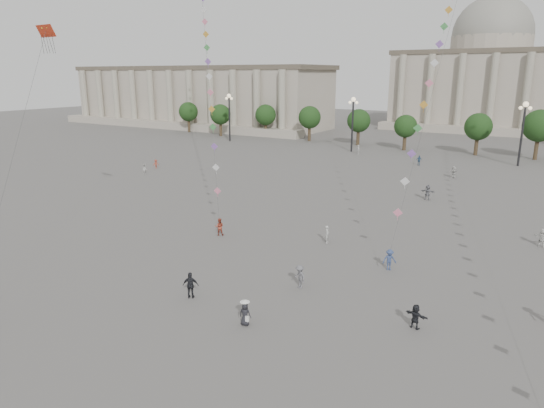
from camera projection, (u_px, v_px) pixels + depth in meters
The scene contains 22 objects.
ground at pixel (150, 313), 31.51m from camera, with size 360.00×360.00×0.00m, color #4F4C4A.
hall_west at pixel (196, 97), 144.46m from camera, with size 84.00×26.22×17.20m.
hall_central at pixel (487, 77), 134.14m from camera, with size 48.30×34.30×35.50m.
tree_row at pixel (440, 125), 94.29m from camera, with size 137.12×5.12×8.00m.
lamp_post_far_west at pixel (229, 109), 109.92m from camera, with size 2.00×0.90×10.65m.
lamp_post_mid_west at pixel (353, 114), 94.77m from camera, with size 2.00×0.90×10.65m.
lamp_post_mid_east at pixel (524, 122), 79.63m from camera, with size 2.00×0.90×10.65m.
person_crowd_0 at pixel (419, 160), 81.94m from camera, with size 0.99×0.41×1.70m, color #345375.
person_crowd_1 at pixel (145, 169), 74.66m from camera, with size 0.81×0.63×1.66m, color silver.
person_crowd_2 at pixel (156, 164), 79.17m from camera, with size 0.96×0.55×1.48m, color #973A29.
person_crowd_3 at pixel (416, 317), 29.38m from camera, with size 1.45×0.46×1.56m, color black.
person_crowd_4 at pixel (454, 172), 72.09m from camera, with size 1.62×0.51×1.74m, color silver.
person_crowd_6 at pixel (300, 277), 34.93m from camera, with size 1.14×0.65×1.76m, color slate.
person_crowd_7 at pixel (542, 237), 43.35m from camera, with size 1.58×0.50×1.70m, color silver.
person_crowd_10 at pixel (359, 150), 93.22m from camera, with size 0.66×0.43×1.80m, color #B3B3AF.
person_crowd_12 at pixel (428, 192), 59.40m from camera, with size 1.77×0.56×1.91m, color slate.
person_crowd_13 at pixel (327, 234), 44.30m from camera, with size 0.60×0.39×1.64m, color #ADAEAA.
tourist_4 at pixel (191, 285), 33.34m from camera, with size 1.10×0.46×1.88m, color black.
kite_flyer_0 at pixel (219, 227), 46.39m from camera, with size 0.82×0.64×1.69m, color #9A3C2A.
kite_flyer_1 at pixel (389, 260), 38.15m from camera, with size 1.11×0.64×1.71m, color navy.
hat_person at pixel (245, 313), 29.74m from camera, with size 0.82×0.63×1.69m.
dragon_kite at pixel (46, 42), 42.39m from camera, with size 6.60×7.57×24.92m.
Camera 1 is at (21.75, -20.19, 15.03)m, focal length 32.00 mm.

